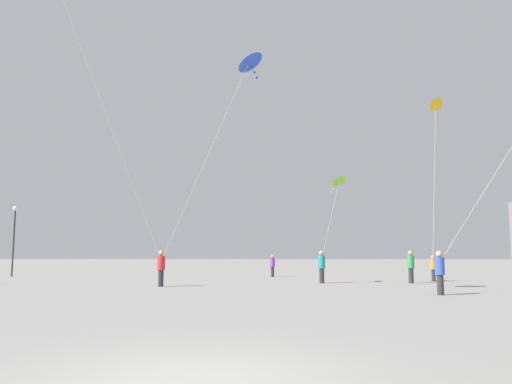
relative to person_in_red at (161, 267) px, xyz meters
name	(u,v)px	position (x,y,z in m)	size (l,w,h in m)	color
ground_plane	(194,378)	(4.89, -19.29, -1.02)	(300.00, 300.00, 0.00)	gray
person_in_red	(161,267)	(0.00, 0.00, 0.00)	(0.40, 0.40, 1.86)	#2D2D33
person_in_green	(411,265)	(13.64, 3.64, 0.00)	(0.40, 0.40, 1.86)	#2D2D33
person_in_orange	(433,267)	(15.49, 5.61, -0.15)	(0.35, 0.35, 1.59)	#2D2D33
person_in_purple	(272,265)	(5.62, 11.33, -0.14)	(0.35, 0.35, 1.60)	#2D2D33
person_in_teal	(322,265)	(8.53, 3.45, 0.00)	(0.40, 0.40, 1.85)	#2D2D33
person_in_blue	(440,271)	(12.68, -4.84, -0.03)	(0.39, 0.39, 1.80)	#2D2D33
kite_cobalt_diamond	(249,63)	(4.82, -5.29, 8.80)	(5.55, 6.07, 8.98)	blue
kite_lime_delta	(338,182)	(9.50, 2.85, 4.73)	(1.58, 1.23, 4.77)	#8CD12D
kite_amber_diamond	(436,105)	(18.28, 12.74, 12.07)	(3.50, 7.80, 12.39)	yellow
lamppost_east	(14,229)	(-13.55, 10.87, 2.46)	(0.36, 0.36, 5.22)	#2D2D30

